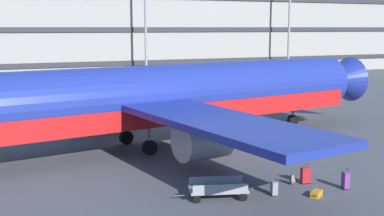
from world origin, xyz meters
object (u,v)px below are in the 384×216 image
Objects in this scene: suitcase_orange at (305,175)px; suitcase_teal at (346,180)px; suitcase_navy at (316,194)px; backpack_laid_flat at (293,180)px; airliner at (149,99)px; baggage_cart at (218,189)px; suitcase_upright at (274,188)px.

suitcase_orange is 1.92m from suitcase_teal.
suitcase_navy is 1.42× the size of backpack_laid_flat.
airliner is 69.69× the size of backpack_laid_flat.
suitcase_teal is 6.28m from baggage_cart.
suitcase_navy is 4.52m from baggage_cart.
suitcase_upright reaches higher than suitcase_navy.
airliner is 50.79× the size of suitcase_upright.
suitcase_navy is at bearing -110.67° from suitcase_orange.
suitcase_upright reaches higher than backpack_laid_flat.
backpack_laid_flat is at bearing -67.75° from airliner.
suitcase_navy is at bearing -169.25° from suitcase_teal.
suitcase_navy is at bearing -90.20° from backpack_laid_flat.
suitcase_teal is at bearing -62.45° from airliner.
backpack_laid_flat is (-1.94, 1.55, -0.20)m from suitcase_teal.
backpack_laid_flat is (1.70, 1.02, -0.11)m from suitcase_upright.
suitcase_upright is at bearing -149.03° from backpack_laid_flat.
airliner is 11.52m from suitcase_orange.
baggage_cart is (-4.22, 1.59, 0.29)m from suitcase_navy.
airliner reaches higher than suitcase_navy.
suitcase_orange is at bearing 130.91° from suitcase_teal.
suitcase_teal is at bearing -38.70° from backpack_laid_flat.
baggage_cart is (-6.16, 1.23, -0.02)m from suitcase_teal.
suitcase_orange reaches higher than suitcase_upright.
suitcase_teal is (3.64, -0.53, 0.09)m from suitcase_upright.
airliner reaches higher than baggage_cart.
suitcase_teal is (1.26, -1.45, 0.01)m from suitcase_orange.
suitcase_upright is at bearing 152.01° from suitcase_navy.
airliner is at bearing 89.30° from baggage_cart.
suitcase_upright is 0.22× the size of baggage_cart.
backpack_laid_flat reaches higher than suitcase_navy.
suitcase_navy is (1.69, -0.90, -0.22)m from suitcase_upright.
backpack_laid_flat is 4.24m from baggage_cart.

